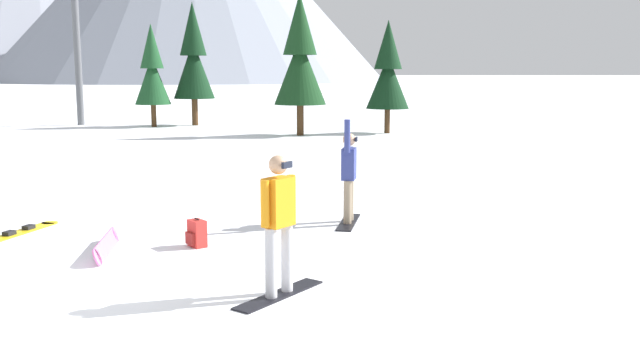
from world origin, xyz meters
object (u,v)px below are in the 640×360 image
loose_snowboard_far_spare (106,245)px  pine_tree_young (300,58)px  pine_tree_short (193,59)px  loose_snowboard_near_left (19,232)px  pine_tree_twin (388,72)px  backpack_red (197,234)px  pine_tree_slender (152,71)px  ski_lift_tower (76,26)px  snowboarder_foreground (279,222)px  snowboarder_midground (349,174)px

loose_snowboard_far_spare → pine_tree_young: (2.69, 20.00, 3.23)m
pine_tree_young → pine_tree_short: (-5.61, 5.77, 0.08)m
loose_snowboard_far_spare → loose_snowboard_near_left: bearing=145.1°
loose_snowboard_far_spare → pine_tree_twin: 22.23m
loose_snowboard_near_left → backpack_red: 3.44m
backpack_red → pine_tree_slender: (-6.21, 24.40, 2.60)m
ski_lift_tower → pine_tree_slender: bearing=-17.3°
backpack_red → pine_tree_twin: 21.49m
pine_tree_short → loose_snowboard_near_left: bearing=-87.7°
snowboarder_foreground → pine_tree_short: pine_tree_short is taller
backpack_red → pine_tree_young: 19.92m
snowboarder_foreground → loose_snowboard_far_spare: 3.65m
pine_tree_twin → ski_lift_tower: size_ratio=0.58×
snowboarder_midground → pine_tree_short: size_ratio=0.31×
snowboarder_midground → pine_tree_twin: bearing=81.8°
backpack_red → ski_lift_tower: 28.12m
snowboarder_midground → backpack_red: size_ratio=4.17×
backpack_red → pine_tree_slender: bearing=104.3°
loose_snowboard_near_left → pine_tree_slender: (-2.92, 23.43, 2.79)m
loose_snowboard_far_spare → pine_tree_young: bearing=82.3°
snowboarder_foreground → loose_snowboard_near_left: size_ratio=0.94×
pine_tree_short → pine_tree_slender: (-1.92, -1.00, -0.63)m
pine_tree_young → snowboarder_midground: bearing=-86.0°
pine_tree_slender → snowboarder_midground: bearing=-68.8°
snowboarder_midground → ski_lift_tower: (-12.91, 23.92, 4.18)m
loose_snowboard_near_left → loose_snowboard_far_spare: 2.36m
loose_snowboard_near_left → pine_tree_young: (4.62, 18.66, 3.34)m
loose_snowboard_near_left → pine_tree_young: size_ratio=0.31×
loose_snowboard_near_left → pine_tree_slender: bearing=97.1°
backpack_red → loose_snowboard_near_left: bearing=163.6°
pine_tree_young → pine_tree_twin: bearing=14.8°
pine_tree_young → snowboarder_foreground: bearing=-89.6°
pine_tree_young → loose_snowboard_near_left: bearing=-103.9°
backpack_red → pine_tree_twin: pine_tree_twin is taller
pine_tree_short → pine_tree_slender: bearing=-152.6°
loose_snowboard_near_left → ski_lift_tower: ski_lift_tower is taller
loose_snowboard_near_left → loose_snowboard_far_spare: (1.93, -1.35, 0.11)m
loose_snowboard_far_spare → ski_lift_tower: bearing=109.0°
pine_tree_young → ski_lift_tower: 13.26m
loose_snowboard_far_spare → pine_tree_twin: pine_tree_twin is taller
pine_tree_slender → ski_lift_tower: (-4.13, 1.28, 2.30)m
loose_snowboard_near_left → pine_tree_slender: pine_tree_slender is taller
snowboarder_foreground → loose_snowboard_far_spare: (-2.83, 2.14, -0.83)m
pine_tree_short → backpack_red: bearing=-80.4°
pine_tree_slender → loose_snowboard_near_left: bearing=-82.9°
snowboarder_foreground → pine_tree_short: bearing=101.7°
loose_snowboard_near_left → snowboarder_midground: bearing=7.7°
loose_snowboard_near_left → backpack_red: bearing=-16.4°
loose_snowboard_near_left → pine_tree_young: pine_tree_young is taller
snowboarder_foreground → backpack_red: (-1.47, 2.51, -0.75)m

